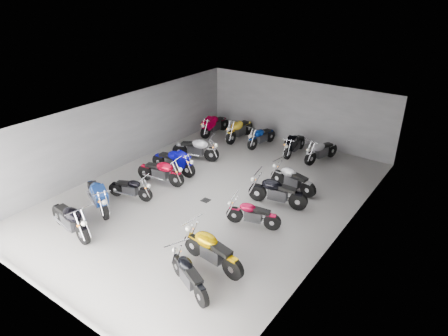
% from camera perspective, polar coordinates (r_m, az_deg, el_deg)
% --- Properties ---
extents(ground, '(14.00, 14.00, 0.00)m').
position_cam_1_polar(ground, '(15.72, -1.51, -3.90)').
color(ground, gray).
rests_on(ground, ground).
extents(wall_back, '(10.00, 0.10, 3.20)m').
position_cam_1_polar(wall_back, '(20.64, 10.35, 7.91)').
color(wall_back, slate).
rests_on(wall_back, ground).
extents(wall_left, '(0.10, 14.00, 3.20)m').
position_cam_1_polar(wall_left, '(18.25, -14.25, 5.15)').
color(wall_left, slate).
rests_on(wall_left, ground).
extents(wall_right, '(0.10, 14.00, 3.20)m').
position_cam_1_polar(wall_right, '(12.92, 16.44, -3.98)').
color(wall_right, slate).
rests_on(wall_right, ground).
extents(ceiling, '(10.00, 14.00, 0.04)m').
position_cam_1_polar(ceiling, '(14.41, -1.66, 7.30)').
color(ceiling, black).
rests_on(ceiling, wall_back).
extents(drain_grate, '(0.32, 0.32, 0.01)m').
position_cam_1_polar(drain_grate, '(15.38, -2.64, -4.63)').
color(drain_grate, black).
rests_on(drain_grate, ground).
extents(motorcycle_left_a, '(2.34, 0.57, 1.03)m').
position_cam_1_polar(motorcycle_left_a, '(14.15, -21.12, -6.86)').
color(motorcycle_left_a, black).
rests_on(motorcycle_left_a, ground).
extents(motorcycle_left_b, '(2.23, 1.08, 1.04)m').
position_cam_1_polar(motorcycle_left_b, '(15.28, -17.64, -3.75)').
color(motorcycle_left_b, black).
rests_on(motorcycle_left_b, ground).
extents(motorcycle_left_c, '(1.82, 0.65, 0.82)m').
position_cam_1_polar(motorcycle_left_c, '(15.70, -13.18, -2.83)').
color(motorcycle_left_c, black).
rests_on(motorcycle_left_c, ground).
extents(motorcycle_left_d, '(2.18, 0.58, 0.97)m').
position_cam_1_polar(motorcycle_left_d, '(16.58, -9.00, -0.52)').
color(motorcycle_left_d, black).
rests_on(motorcycle_left_d, ground).
extents(motorcycle_left_e, '(2.28, 0.48, 1.00)m').
position_cam_1_polar(motorcycle_left_e, '(17.37, -7.20, 0.92)').
color(motorcycle_left_e, black).
rests_on(motorcycle_left_e, ground).
extents(motorcycle_left_f, '(2.19, 0.88, 1.00)m').
position_cam_1_polar(motorcycle_left_f, '(18.57, -4.01, 2.76)').
color(motorcycle_left_f, black).
rests_on(motorcycle_left_f, ground).
extents(motorcycle_right_a, '(1.90, 0.91, 0.88)m').
position_cam_1_polar(motorcycle_right_a, '(11.22, -5.08, -14.92)').
color(motorcycle_right_a, black).
rests_on(motorcycle_right_a, ground).
extents(motorcycle_right_b, '(2.31, 0.53, 1.01)m').
position_cam_1_polar(motorcycle_right_b, '(11.90, -1.79, -11.64)').
color(motorcycle_right_b, black).
rests_on(motorcycle_right_b, ground).
extents(motorcycle_right_d, '(1.90, 0.64, 0.85)m').
position_cam_1_polar(motorcycle_right_d, '(13.71, 4.10, -6.56)').
color(motorcycle_right_d, black).
rests_on(motorcycle_right_d, ground).
extents(motorcycle_right_e, '(2.26, 0.63, 1.00)m').
position_cam_1_polar(motorcycle_right_e, '(14.96, 7.57, -3.40)').
color(motorcycle_right_e, black).
rests_on(motorcycle_right_e, ground).
extents(motorcycle_right_f, '(2.11, 0.52, 0.93)m').
position_cam_1_polar(motorcycle_right_f, '(16.06, 9.72, -1.57)').
color(motorcycle_right_f, black).
rests_on(motorcycle_right_f, ground).
extents(motorcycle_back_a, '(0.45, 2.27, 1.00)m').
position_cam_1_polar(motorcycle_back_a, '(21.62, -1.38, 6.20)').
color(motorcycle_back_a, black).
rests_on(motorcycle_back_a, ground).
extents(motorcycle_back_b, '(0.48, 2.39, 1.05)m').
position_cam_1_polar(motorcycle_back_b, '(20.90, 2.19, 5.56)').
color(motorcycle_back_b, black).
rests_on(motorcycle_back_b, ground).
extents(motorcycle_back_c, '(0.48, 2.08, 0.92)m').
position_cam_1_polar(motorcycle_back_c, '(20.19, 5.35, 4.50)').
color(motorcycle_back_c, black).
rests_on(motorcycle_back_c, ground).
extents(motorcycle_back_d, '(0.43, 2.14, 0.94)m').
position_cam_1_polar(motorcycle_back_d, '(19.42, 10.04, 3.37)').
color(motorcycle_back_d, black).
rests_on(motorcycle_back_d, ground).
extents(motorcycle_back_e, '(0.74, 2.10, 0.94)m').
position_cam_1_polar(motorcycle_back_e, '(18.91, 13.69, 2.40)').
color(motorcycle_back_e, black).
rests_on(motorcycle_back_e, ground).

